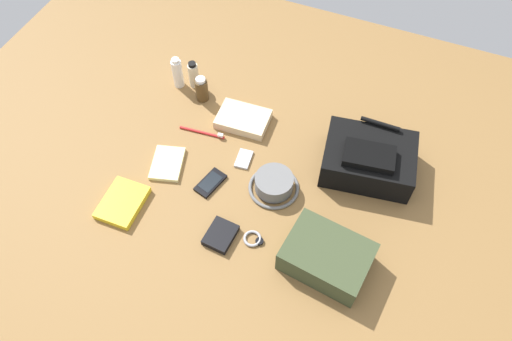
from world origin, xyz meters
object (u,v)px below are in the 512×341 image
object	(u,v)px
bucket_hat	(274,184)
wallet	(221,235)
toiletry_pouch	(327,256)
lotion_bottle	(194,75)
cologne_bottle	(202,89)
folded_towel	(243,119)
wristwatch	(253,239)
toothpaste_tube	(178,73)
cell_phone	(210,183)
toothbrush	(204,133)
backpack	(368,159)
media_player	(244,159)
notepad	(167,163)
paperback_novel	(123,203)

from	to	relation	value
bucket_hat	wallet	size ratio (longest dim) A/B	1.67
toiletry_pouch	lotion_bottle	size ratio (longest dim) A/B	2.38
cologne_bottle	folded_towel	bearing A→B (deg)	-14.51
toiletry_pouch	wristwatch	size ratio (longest dim) A/B	4.09
toothpaste_tube	cell_phone	world-z (taller)	toothpaste_tube
cell_phone	bucket_hat	bearing A→B (deg)	17.40
cologne_bottle	wallet	distance (m)	0.64
cell_phone	toothbrush	xyz separation A→B (m)	(-0.12, 0.20, 0.00)
toiletry_pouch	bucket_hat	xyz separation A→B (m)	(-0.26, 0.20, -0.02)
backpack	media_player	bearing A→B (deg)	-162.71
wallet	notepad	xyz separation A→B (m)	(-0.31, 0.19, -0.00)
wristwatch	folded_towel	world-z (taller)	folded_towel
paperback_novel	wallet	xyz separation A→B (m)	(0.37, 0.02, 0.00)
cell_phone	cologne_bottle	bearing A→B (deg)	119.76
bucket_hat	wallet	xyz separation A→B (m)	(-0.10, -0.25, -0.02)
backpack	notepad	bearing A→B (deg)	-159.00
cologne_bottle	paperback_novel	bearing A→B (deg)	-93.88
cell_phone	toothbrush	bearing A→B (deg)	121.17
toothpaste_tube	folded_towel	distance (m)	0.34
backpack	wallet	xyz separation A→B (m)	(-0.38, -0.46, -0.05)
backpack	wristwatch	size ratio (longest dim) A/B	4.98
lotion_bottle	cell_phone	xyz separation A→B (m)	(0.27, -0.42, -0.05)
folded_towel	paperback_novel	bearing A→B (deg)	-115.39
backpack	cologne_bottle	world-z (taller)	backpack
lotion_bottle	wristwatch	distance (m)	0.76
cologne_bottle	folded_towel	xyz separation A→B (m)	(0.20, -0.05, -0.04)
media_player	folded_towel	world-z (taller)	folded_towel
media_player	wristwatch	size ratio (longest dim) A/B	1.26
toothpaste_tube	toiletry_pouch	bearing A→B (deg)	-33.08
folded_towel	backpack	bearing A→B (deg)	-3.90
bucket_hat	media_player	xyz separation A→B (m)	(-0.15, 0.08, -0.02)
cologne_bottle	notepad	size ratio (longest dim) A/B	0.75
toiletry_pouch	media_player	world-z (taller)	toiletry_pouch
notepad	folded_towel	xyz separation A→B (m)	(0.18, 0.30, 0.01)
backpack	cell_phone	xyz separation A→B (m)	(-0.50, -0.28, -0.06)
wristwatch	notepad	xyz separation A→B (m)	(-0.41, 0.16, 0.00)
bucket_hat	wristwatch	size ratio (longest dim) A/B	2.59
cologne_bottle	wallet	world-z (taller)	cologne_bottle
backpack	cologne_bottle	bearing A→B (deg)	173.00
media_player	toothbrush	world-z (taller)	toothbrush
backpack	media_player	xyz separation A→B (m)	(-0.43, -0.13, -0.06)
bucket_hat	toothbrush	size ratio (longest dim) A/B	1.00
lotion_bottle	toothbrush	world-z (taller)	lotion_bottle
cologne_bottle	folded_towel	distance (m)	0.21
toiletry_pouch	wristwatch	xyz separation A→B (m)	(-0.25, -0.02, -0.04)
wallet	media_player	bearing A→B (deg)	103.50
toothbrush	toiletry_pouch	bearing A→B (deg)	-28.91
lotion_bottle	toothpaste_tube	bearing A→B (deg)	-157.49
lotion_bottle	wallet	world-z (taller)	lotion_bottle
notepad	folded_towel	distance (m)	0.35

